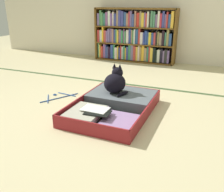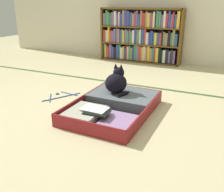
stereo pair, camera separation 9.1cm
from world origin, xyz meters
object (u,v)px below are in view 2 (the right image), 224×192
open_suitcase (115,105)px  black_cat (117,82)px  bookshelf (140,36)px  clothes_hanger (60,96)px

open_suitcase → black_cat: size_ratio=3.33×
bookshelf → black_cat: 1.93m
open_suitcase → clothes_hanger: 0.69m
bookshelf → clothes_hanger: bookshelf is taller
open_suitcase → black_cat: bearing=109.2°
black_cat → clothes_hanger: black_cat is taller
clothes_hanger → open_suitcase: bearing=-6.3°
black_cat → clothes_hanger: bearing=-172.3°
bookshelf → open_suitcase: 2.12m
black_cat → clothes_hanger: 0.67m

